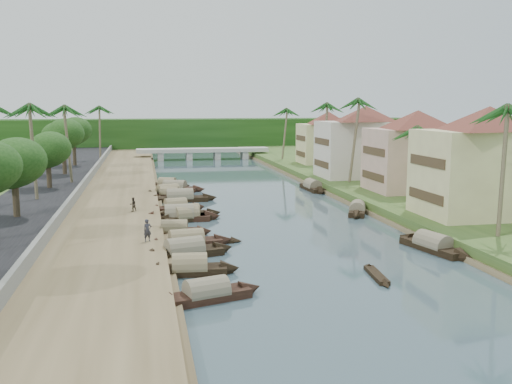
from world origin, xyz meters
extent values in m
plane|color=#394E56|center=(0.00, 0.00, 0.00)|extent=(220.00, 220.00, 0.00)
cube|color=brown|center=(-16.00, 20.00, 0.40)|extent=(10.00, 180.00, 0.80)
cube|color=#334F1F|center=(19.00, 20.00, 0.60)|extent=(16.00, 180.00, 1.20)
cube|color=black|center=(-24.50, 20.00, 0.70)|extent=(8.00, 180.00, 1.40)
cube|color=slate|center=(-20.20, 20.00, 1.35)|extent=(0.40, 180.00, 1.10)
cube|color=#15360E|center=(0.00, 95.00, 4.00)|extent=(120.00, 4.00, 8.00)
cube|color=#15360E|center=(0.00, 100.00, 4.00)|extent=(120.00, 4.00, 8.00)
cube|color=#15360E|center=(0.00, 105.00, 4.00)|extent=(120.00, 4.00, 8.00)
cube|color=#ADACA2|center=(0.00, 72.00, 2.00)|extent=(28.00, 4.00, 0.80)
cube|color=#ADACA2|center=(-9.00, 72.00, 0.90)|extent=(1.20, 3.50, 1.80)
cube|color=#ADACA2|center=(-3.00, 72.00, 0.90)|extent=(1.20, 3.50, 1.80)
cube|color=#ADACA2|center=(3.00, 72.00, 0.90)|extent=(1.20, 3.50, 1.80)
cube|color=#ADACA2|center=(9.00, 72.00, 0.90)|extent=(1.20, 3.50, 1.80)
cube|color=beige|center=(19.00, -2.00, 5.20)|extent=(12.00, 8.00, 8.00)
pyramid|color=brown|center=(19.00, -2.00, 10.30)|extent=(14.85, 14.85, 2.20)
cube|color=#43321F|center=(12.95, -2.00, 3.20)|extent=(0.10, 6.40, 0.90)
cube|color=#43321F|center=(12.95, -2.00, 6.40)|extent=(0.10, 6.40, 0.90)
cube|color=#D6A597|center=(20.00, 14.00, 4.95)|extent=(11.00, 8.00, 7.50)
pyramid|color=brown|center=(20.00, 14.00, 9.80)|extent=(14.11, 14.11, 2.20)
cube|color=#43321F|center=(14.45, 14.00, 3.08)|extent=(0.10, 6.40, 0.90)
cube|color=#43321F|center=(14.45, 14.00, 6.08)|extent=(0.10, 6.40, 0.90)
cube|color=beige|center=(19.00, 28.00, 5.20)|extent=(13.00, 8.00, 8.00)
pyramid|color=brown|center=(19.00, 28.00, 10.30)|extent=(15.59, 15.59, 2.20)
cube|color=#43321F|center=(12.45, 28.00, 3.20)|extent=(0.10, 6.40, 0.90)
cube|color=#43321F|center=(12.45, 28.00, 6.40)|extent=(0.10, 6.40, 0.90)
cube|color=beige|center=(20.00, 48.00, 4.70)|extent=(10.00, 7.00, 7.00)
pyramid|color=brown|center=(20.00, 48.00, 9.30)|extent=(12.62, 12.62, 2.20)
cube|color=#43321F|center=(14.95, 48.00, 2.95)|extent=(0.10, 5.60, 0.90)
cube|color=#43321F|center=(14.95, 48.00, 5.75)|extent=(0.10, 5.60, 0.90)
cube|color=black|center=(-9.02, -17.48, 0.20)|extent=(5.54, 3.11, 0.70)
cone|color=black|center=(-6.20, -16.63, 0.28)|extent=(1.88, 1.86, 1.65)
cone|color=black|center=(-11.83, -18.34, 0.28)|extent=(1.88, 1.86, 1.65)
cylinder|color=gray|center=(-9.02, -17.48, 0.58)|extent=(4.37, 2.81, 1.71)
cube|color=black|center=(-9.56, -11.89, 0.20)|extent=(5.15, 2.20, 0.70)
cone|color=black|center=(-6.78, -12.12, 0.28)|extent=(1.59, 1.73, 1.77)
cone|color=black|center=(-12.33, -11.66, 0.28)|extent=(1.59, 1.73, 1.77)
cylinder|color=#867B55|center=(-9.56, -11.89, 0.58)|extent=(3.97, 2.17, 1.86)
cube|color=black|center=(-9.21, -4.13, 0.20)|extent=(5.93, 2.53, 0.70)
cone|color=black|center=(-6.05, -3.71, 0.28)|extent=(1.84, 1.81, 1.80)
cone|color=black|center=(-12.37, -4.55, 0.28)|extent=(1.84, 1.81, 1.80)
cylinder|color=#867B55|center=(-9.21, -4.13, 0.58)|extent=(4.59, 2.42, 1.86)
cube|color=black|center=(-9.59, -7.28, 0.20)|extent=(6.14, 3.36, 0.70)
cone|color=black|center=(-6.45, -6.42, 0.28)|extent=(2.07, 2.07, 1.87)
cone|color=black|center=(-12.72, -8.15, 0.28)|extent=(2.07, 2.07, 1.87)
cylinder|color=gray|center=(-9.59, -7.28, 0.58)|extent=(4.83, 3.06, 1.94)
cube|color=black|center=(-9.94, 0.32, 0.20)|extent=(5.05, 2.27, 0.70)
cone|color=black|center=(-7.26, -0.03, 0.28)|extent=(1.59, 1.66, 1.64)
cone|color=black|center=(-12.62, 0.67, 0.28)|extent=(1.59, 1.66, 1.64)
cylinder|color=#867B55|center=(-9.94, 0.32, 0.58)|extent=(3.91, 2.19, 1.72)
cube|color=black|center=(-8.40, 6.49, 0.20)|extent=(5.02, 2.97, 0.70)
cone|color=black|center=(-5.87, 7.16, 0.28)|extent=(1.77, 1.94, 1.78)
cone|color=black|center=(-10.93, 5.81, 0.28)|extent=(1.77, 1.94, 1.78)
cylinder|color=#867B55|center=(-8.40, 6.49, 0.58)|extent=(3.97, 2.76, 1.89)
cube|color=black|center=(-9.12, 6.84, 0.20)|extent=(6.12, 2.38, 0.70)
cone|color=black|center=(-5.76, 6.72, 0.28)|extent=(1.84, 2.01, 2.14)
cone|color=black|center=(-12.48, 6.95, 0.28)|extent=(1.84, 2.01, 2.14)
cylinder|color=gray|center=(-9.12, 6.84, 0.58)|extent=(4.70, 2.41, 2.25)
cube|color=black|center=(-8.31, 8.15, 0.20)|extent=(5.67, 2.57, 0.70)
cone|color=black|center=(-5.32, 8.63, 0.28)|extent=(1.79, 1.78, 1.72)
cone|color=black|center=(-11.31, 7.67, 0.28)|extent=(1.79, 1.78, 1.72)
cylinder|color=#867B55|center=(-8.31, 8.15, 0.58)|extent=(4.40, 2.43, 1.79)
cube|color=black|center=(-9.19, 11.88, 0.20)|extent=(5.10, 2.73, 0.70)
cone|color=black|center=(-6.56, 12.42, 0.28)|extent=(1.72, 1.87, 1.77)
cone|color=black|center=(-11.82, 11.34, 0.28)|extent=(1.72, 1.87, 1.77)
cylinder|color=#867B55|center=(-9.19, 11.88, 0.58)|extent=(3.99, 2.58, 1.87)
cube|color=black|center=(-8.30, 18.45, 0.20)|extent=(6.62, 1.97, 0.70)
cone|color=black|center=(-4.63, 18.46, 0.28)|extent=(1.89, 1.77, 1.99)
cone|color=black|center=(-11.98, 18.45, 0.28)|extent=(1.89, 1.77, 1.99)
cylinder|color=gray|center=(-8.30, 18.45, 0.58)|extent=(5.06, 2.05, 2.05)
cube|color=black|center=(-9.41, 21.65, 0.20)|extent=(4.93, 2.78, 0.70)
cone|color=black|center=(-6.91, 20.93, 0.28)|extent=(1.68, 1.70, 1.53)
cone|color=black|center=(-11.92, 22.38, 0.28)|extent=(1.68, 1.70, 1.53)
cylinder|color=#867B55|center=(-9.41, 21.65, 0.58)|extent=(3.88, 2.53, 1.60)
cube|color=black|center=(-9.55, 22.93, 0.20)|extent=(5.87, 3.64, 0.70)
cone|color=black|center=(-6.64, 23.95, 0.28)|extent=(2.09, 2.15, 1.89)
cone|color=black|center=(-12.46, 21.90, 0.28)|extent=(2.09, 2.15, 1.89)
cylinder|color=#867B55|center=(-9.55, 22.93, 0.58)|extent=(4.66, 3.28, 1.98)
cube|color=black|center=(-8.44, 27.35, 0.20)|extent=(6.49, 4.13, 0.70)
cone|color=black|center=(-5.22, 25.94, 0.28)|extent=(2.27, 2.16, 1.79)
cone|color=black|center=(-11.66, 28.75, 0.28)|extent=(2.27, 2.16, 1.79)
cylinder|color=gray|center=(-8.44, 27.35, 0.58)|extent=(5.15, 3.60, 1.83)
cube|color=black|center=(-9.29, 30.89, 0.20)|extent=(5.19, 3.40, 0.70)
cone|color=black|center=(-6.75, 29.83, 0.28)|extent=(1.88, 1.89, 1.61)
cone|color=black|center=(-11.82, 31.95, 0.28)|extent=(1.88, 1.89, 1.61)
cylinder|color=#867B55|center=(-9.29, 30.89, 0.58)|extent=(4.13, 3.01, 1.67)
cube|color=black|center=(10.00, -9.23, 0.20)|extent=(3.13, 6.53, 0.70)
cone|color=black|center=(9.23, -5.82, 0.28)|extent=(1.96, 2.09, 1.81)
cone|color=black|center=(10.77, -12.64, 0.28)|extent=(1.96, 2.09, 1.81)
cylinder|color=gray|center=(10.00, -9.23, 0.58)|extent=(2.87, 5.10, 1.86)
cube|color=black|center=(9.79, 6.77, 0.20)|extent=(3.56, 5.37, 0.70)
cone|color=black|center=(10.94, 9.39, 0.28)|extent=(1.94, 1.95, 1.64)
cone|color=black|center=(8.65, 4.15, 0.28)|extent=(1.94, 1.95, 1.64)
cylinder|color=gray|center=(9.79, 6.77, 0.58)|extent=(3.13, 4.29, 1.70)
cube|color=black|center=(10.14, 24.29, 0.20)|extent=(2.06, 6.49, 0.70)
cone|color=black|center=(10.02, 27.87, 0.28)|extent=(1.72, 1.88, 1.87)
cone|color=black|center=(10.26, 20.72, 0.28)|extent=(1.72, 1.88, 1.87)
cylinder|color=gray|center=(10.14, 24.29, 0.58)|extent=(2.08, 4.98, 1.92)
cube|color=black|center=(2.76, -14.96, 0.10)|extent=(1.12, 3.93, 0.35)
cone|color=black|center=(2.99, -12.79, 0.10)|extent=(0.80, 1.04, 0.70)
cone|color=black|center=(2.52, -17.13, 0.10)|extent=(0.80, 1.04, 0.70)
cube|color=black|center=(-7.07, -3.11, 0.10)|extent=(3.91, 1.36, 0.35)
cone|color=black|center=(-4.93, -3.40, 0.10)|extent=(1.06, 0.97, 0.85)
cone|color=black|center=(-9.21, -2.82, 0.10)|extent=(1.06, 0.97, 0.85)
cube|color=black|center=(-9.63, 19.90, 0.10)|extent=(4.48, 1.74, 0.35)
cone|color=black|center=(-7.21, 20.40, 0.10)|extent=(1.25, 1.08, 0.88)
cone|color=black|center=(-12.05, 19.41, 0.10)|extent=(1.25, 1.08, 0.88)
cylinder|color=#72664C|center=(15.00, -10.25, 6.33)|extent=(0.51, 0.36, 10.26)
sphere|color=#1B4E1A|center=(15.00, -10.25, 11.25)|extent=(3.20, 3.20, 3.20)
cylinder|color=#72664C|center=(16.00, 6.59, 5.18)|extent=(0.75, 0.36, 7.96)
sphere|color=#1B4E1A|center=(16.00, 6.59, 9.00)|extent=(3.20, 3.20, 3.20)
cylinder|color=#72664C|center=(15.00, 22.63, 6.78)|extent=(1.52, 0.36, 11.13)
sphere|color=#1B4E1A|center=(15.00, 22.63, 12.13)|extent=(3.20, 3.20, 3.20)
cylinder|color=#72664C|center=(16.00, 37.29, 6.51)|extent=(0.69, 0.36, 10.62)
sphere|color=#1B4E1A|center=(16.00, 37.29, 11.60)|extent=(3.20, 3.20, 3.20)
cylinder|color=#72664C|center=(-24.00, 14.59, 6.49)|extent=(0.61, 0.36, 10.19)
sphere|color=#1B4E1A|center=(-24.00, 14.59, 11.38)|extent=(3.20, 3.20, 3.20)
cylinder|color=#72664C|center=(-22.00, 28.11, 6.40)|extent=(0.94, 0.36, 10.01)
sphere|color=#1B4E1A|center=(-22.00, 28.11, 11.20)|extent=(3.20, 3.20, 3.20)
cylinder|color=#72664C|center=(14.00, 56.92, 6.02)|extent=(1.31, 0.36, 9.63)
sphere|color=#1B4E1A|center=(14.00, 56.92, 10.64)|extent=(3.20, 3.20, 3.20)
cylinder|color=#72664C|center=(-20.50, 61.18, 6.34)|extent=(0.57, 0.36, 9.89)
sphere|color=#1B4E1A|center=(-20.50, 61.18, 11.09)|extent=(3.20, 3.20, 3.20)
cylinder|color=#453927|center=(-24.00, 4.66, 3.04)|extent=(0.60, 0.60, 3.35)
ellipsoid|color=#15360E|center=(-24.00, 4.66, 6.23)|extent=(5.19, 5.19, 4.27)
cylinder|color=#453927|center=(-24.00, 23.56, 2.95)|extent=(0.60, 0.60, 3.18)
ellipsoid|color=#15360E|center=(-24.00, 23.56, 5.99)|extent=(5.03, 5.03, 4.13)
cylinder|color=#453927|center=(-24.00, 37.91, 3.34)|extent=(0.60, 0.60, 3.96)
ellipsoid|color=#15360E|center=(-24.00, 37.91, 7.12)|extent=(5.36, 5.36, 4.41)
cylinder|color=#453927|center=(-24.00, 50.74, 3.31)|extent=(0.60, 0.60, 3.92)
ellipsoid|color=#15360E|center=(-24.00, 50.74, 7.06)|extent=(5.36, 5.36, 4.41)
cylinder|color=#453927|center=(24.00, 32.00, 2.90)|extent=(0.60, 0.60, 3.47)
ellipsoid|color=#15360E|center=(24.00, 32.00, 6.22)|extent=(4.60, 4.60, 3.78)
imported|color=#2A2A32|center=(-12.32, -4.97, 1.70)|extent=(0.76, 0.64, 1.79)
imported|color=#383127|center=(-13.67, 8.53, 1.52)|extent=(0.85, 0.76, 1.43)
camera|label=1|loc=(-12.41, -49.84, 11.46)|focal=40.00mm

